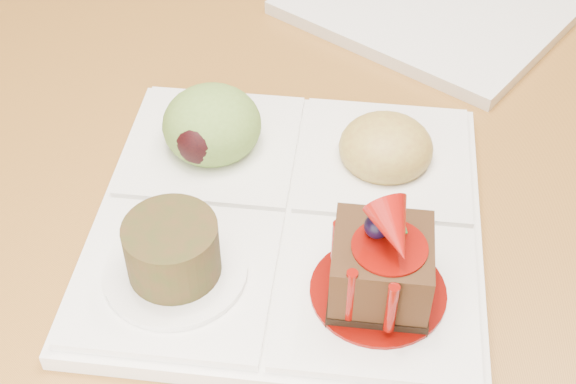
% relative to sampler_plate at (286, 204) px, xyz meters
% --- Properties ---
extents(ground, '(6.00, 6.00, 0.00)m').
position_rel_sampler_plate_xyz_m(ground, '(0.07, 0.56, -0.77)').
color(ground, brown).
extents(sampler_plate, '(0.31, 0.31, 0.10)m').
position_rel_sampler_plate_xyz_m(sampler_plate, '(0.00, 0.00, 0.00)').
color(sampler_plate, white).
rests_on(sampler_plate, dining_table).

